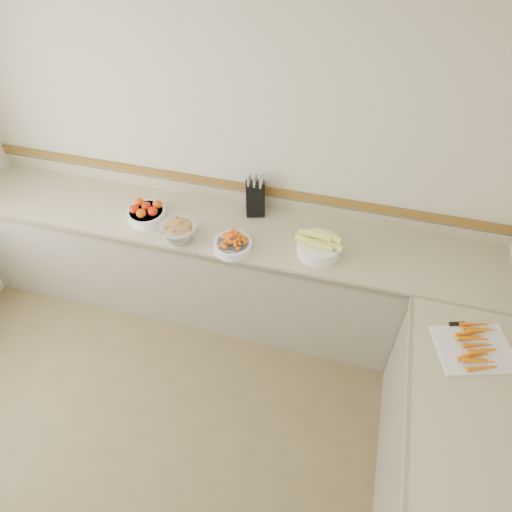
% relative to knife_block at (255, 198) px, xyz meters
% --- Properties ---
extents(ground_plane, '(4.00, 4.00, 0.00)m').
position_rel_knife_block_xyz_m(ground_plane, '(-0.20, -1.90, -1.03)').
color(ground_plane, brown).
extents(back_wall, '(4.00, 0.00, 4.00)m').
position_rel_knife_block_xyz_m(back_wall, '(-0.20, 0.10, 0.27)').
color(back_wall, beige).
rests_on(back_wall, ground_plane).
extents(counter_back, '(4.00, 0.65, 1.08)m').
position_rel_knife_block_xyz_m(counter_back, '(-0.20, -0.22, -0.58)').
color(counter_back, tan).
rests_on(counter_back, ground_plane).
extents(knife_block, '(0.18, 0.20, 0.33)m').
position_rel_knife_block_xyz_m(knife_block, '(0.00, 0.00, 0.00)').
color(knife_block, black).
rests_on(knife_block, counter_back).
extents(tomato_bowl, '(0.28, 0.28, 0.14)m').
position_rel_knife_block_xyz_m(tomato_bowl, '(-0.75, -0.28, -0.08)').
color(tomato_bowl, white).
rests_on(tomato_bowl, counter_back).
extents(cherry_tomato_bowl, '(0.26, 0.26, 0.14)m').
position_rel_knife_block_xyz_m(cherry_tomato_bowl, '(-0.04, -0.43, -0.09)').
color(cherry_tomato_bowl, white).
rests_on(cherry_tomato_bowl, counter_back).
extents(corn_bowl, '(0.33, 0.30, 0.18)m').
position_rel_knife_block_xyz_m(corn_bowl, '(0.53, -0.31, -0.07)').
color(corn_bowl, white).
rests_on(corn_bowl, counter_back).
extents(rhubarb_bowl, '(0.27, 0.27, 0.15)m').
position_rel_knife_block_xyz_m(rhubarb_bowl, '(-0.43, -0.43, -0.06)').
color(rhubarb_bowl, '#B2B2BA').
rests_on(rhubarb_bowl, counter_back).
extents(cutting_board, '(0.49, 0.43, 0.06)m').
position_rel_knife_block_xyz_m(cutting_board, '(1.51, -0.85, -0.12)').
color(cutting_board, white).
rests_on(cutting_board, counter_right).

